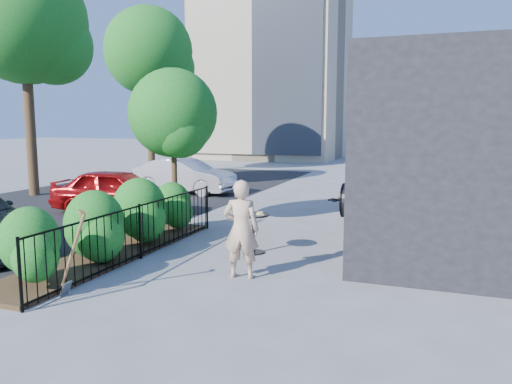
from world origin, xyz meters
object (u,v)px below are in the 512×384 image
at_px(street_tree_near, 25,29).
at_px(shovel, 72,258).
at_px(cafe_table, 254,226).
at_px(car_silver, 185,176).
at_px(woman, 241,229).
at_px(street_tree_far, 149,56).
at_px(patio_tree, 175,119).
at_px(car_red, 118,191).

relative_size(street_tree_near, shovel, 5.88).
distance_m(cafe_table, car_silver, 9.17).
xyz_separation_m(woman, shovel, (-2.07, -1.81, -0.24)).
height_order(street_tree_near, shovel, street_tree_near).
height_order(cafe_table, shovel, shovel).
bearing_deg(cafe_table, woman, -76.91).
xyz_separation_m(street_tree_far, woman, (10.75, -14.38, -5.06)).
distance_m(patio_tree, car_red, 3.61).
height_order(street_tree_near, car_red, street_tree_near).
bearing_deg(car_silver, street_tree_near, 121.76).
xyz_separation_m(street_tree_far, shovel, (8.68, -16.19, -5.30)).
height_order(street_tree_far, woman, street_tree_far).
relative_size(car_red, car_silver, 0.97).
bearing_deg(car_red, street_tree_far, 18.53).
distance_m(woman, car_red, 7.23).
relative_size(woman, car_silver, 0.43).
xyz_separation_m(patio_tree, shovel, (0.98, -4.99, -2.15)).
distance_m(patio_tree, street_tree_far, 13.95).
height_order(car_red, car_silver, car_red).
distance_m(shovel, car_silver, 11.38).
height_order(street_tree_far, cafe_table, street_tree_far).
relative_size(patio_tree, woman, 2.30).
xyz_separation_m(woman, car_red, (-5.70, 4.44, -0.20)).
relative_size(woman, shovel, 1.22).
height_order(patio_tree, car_silver, patio_tree).
height_order(street_tree_near, cafe_table, street_tree_near).
height_order(cafe_table, car_red, car_red).
distance_m(woman, car_silver, 10.68).
relative_size(street_tree_near, woman, 4.83).
distance_m(street_tree_far, woman, 18.65).
xyz_separation_m(patio_tree, car_red, (-2.65, 1.26, -2.10)).
distance_m(cafe_table, woman, 1.66).
bearing_deg(street_tree_near, street_tree_far, 90.00).
height_order(street_tree_far, car_silver, street_tree_far).
bearing_deg(cafe_table, street_tree_far, 129.08).
distance_m(patio_tree, woman, 4.80).
relative_size(street_tree_near, car_silver, 2.08).
bearing_deg(patio_tree, shovel, -78.89).
relative_size(patio_tree, car_red, 1.02).
height_order(street_tree_far, shovel, street_tree_far).
bearing_deg(woman, patio_tree, -56.21).
xyz_separation_m(patio_tree, street_tree_near, (-7.70, 3.20, 3.15)).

